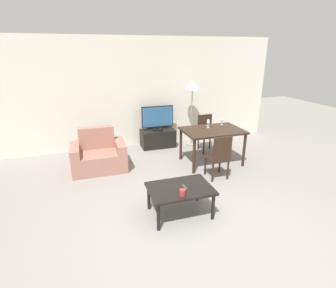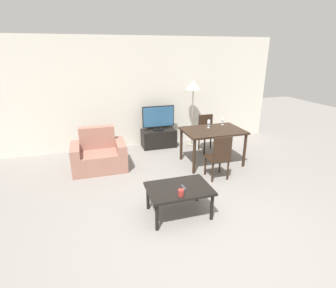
# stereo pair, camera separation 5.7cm
# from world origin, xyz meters

# --- Properties ---
(ground_plane) EXTENTS (18.00, 18.00, 0.00)m
(ground_plane) POSITION_xyz_m (0.00, 0.00, 0.00)
(ground_plane) COLOR gray
(wall_back) EXTENTS (7.06, 0.06, 2.70)m
(wall_back) POSITION_xyz_m (0.00, 3.81, 1.35)
(wall_back) COLOR silver
(wall_back) RESTS_ON ground_plane
(armchair) EXTENTS (1.09, 0.74, 0.86)m
(armchair) POSITION_xyz_m (-1.25, 2.59, 0.30)
(armchair) COLOR #9E6B5B
(armchair) RESTS_ON ground_plane
(tv_stand) EXTENTS (0.86, 0.46, 0.45)m
(tv_stand) POSITION_xyz_m (0.30, 3.51, 0.23)
(tv_stand) COLOR black
(tv_stand) RESTS_ON ground_plane
(tv) EXTENTS (0.81, 0.28, 0.61)m
(tv) POSITION_xyz_m (0.30, 3.51, 0.76)
(tv) COLOR black
(tv) RESTS_ON tv_stand
(coffee_table) EXTENTS (0.94, 0.66, 0.45)m
(coffee_table) POSITION_xyz_m (-0.19, 0.54, 0.40)
(coffee_table) COLOR black
(coffee_table) RESTS_ON ground_plane
(dining_table) EXTENTS (1.28, 0.88, 0.77)m
(dining_table) POSITION_xyz_m (1.14, 2.16, 0.68)
(dining_table) COLOR black
(dining_table) RESTS_ON ground_plane
(dining_chair_near) EXTENTS (0.40, 0.40, 0.89)m
(dining_chair_near) POSITION_xyz_m (0.92, 1.41, 0.49)
(dining_chair_near) COLOR black
(dining_chair_near) RESTS_ON ground_plane
(dining_chair_far) EXTENTS (0.40, 0.40, 0.89)m
(dining_chair_far) POSITION_xyz_m (1.37, 2.91, 0.49)
(dining_chair_far) COLOR black
(dining_chair_far) RESTS_ON ground_plane
(floor_lamp) EXTENTS (0.37, 0.37, 1.68)m
(floor_lamp) POSITION_xyz_m (1.17, 3.39, 1.48)
(floor_lamp) COLOR gray
(floor_lamp) RESTS_ON ground_plane
(remote_primary) EXTENTS (0.04, 0.15, 0.02)m
(remote_primary) POSITION_xyz_m (-0.14, 0.50, 0.46)
(remote_primary) COLOR #38383D
(remote_primary) RESTS_ON coffee_table
(cup_white_near) EXTENTS (0.09, 0.09, 0.10)m
(cup_white_near) POSITION_xyz_m (-0.25, 0.31, 0.50)
(cup_white_near) COLOR maroon
(cup_white_near) RESTS_ON coffee_table
(wine_glass_left) EXTENTS (0.07, 0.07, 0.15)m
(wine_glass_left) POSITION_xyz_m (1.11, 2.32, 0.87)
(wine_glass_left) COLOR silver
(wine_glass_left) RESTS_ON dining_table
(wine_glass_center) EXTENTS (0.07, 0.07, 0.15)m
(wine_glass_center) POSITION_xyz_m (1.52, 2.44, 0.87)
(wine_glass_center) COLOR silver
(wine_glass_center) RESTS_ON dining_table
(wine_glass_right) EXTENTS (0.07, 0.07, 0.15)m
(wine_glass_right) POSITION_xyz_m (1.19, 2.47, 0.87)
(wine_glass_right) COLOR silver
(wine_glass_right) RESTS_ON dining_table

